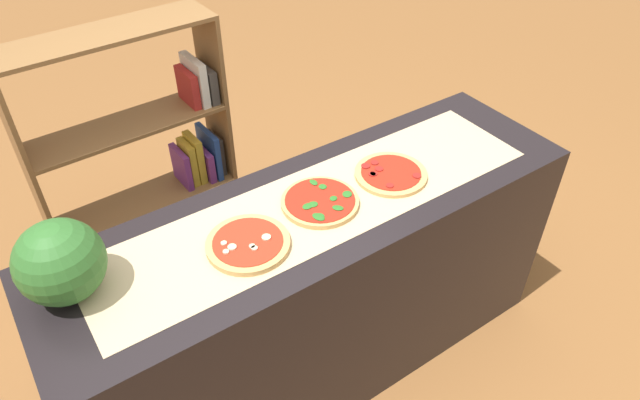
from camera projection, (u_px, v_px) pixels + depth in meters
name	position (u px, v px, depth m)	size (l,w,h in m)	color
ground_plane	(320.00, 357.00, 2.60)	(12.00, 12.00, 0.00)	brown
counter	(320.00, 291.00, 2.31)	(2.03, 0.60, 0.92)	black
parchment_paper	(320.00, 204.00, 2.02)	(1.69, 0.41, 0.00)	tan
pizza_mushroom_0	(248.00, 244.00, 1.84)	(0.28, 0.28, 0.03)	tan
pizza_spinach_1	(320.00, 202.00, 2.01)	(0.28, 0.28, 0.03)	tan
pizza_pepperoni_2	(391.00, 174.00, 2.14)	(0.27, 0.27, 0.02)	tan
watermelon	(60.00, 262.00, 1.62)	(0.26, 0.26, 0.26)	#2D6628
bookshelf	(162.00, 165.00, 2.74)	(0.91, 0.29, 1.30)	brown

